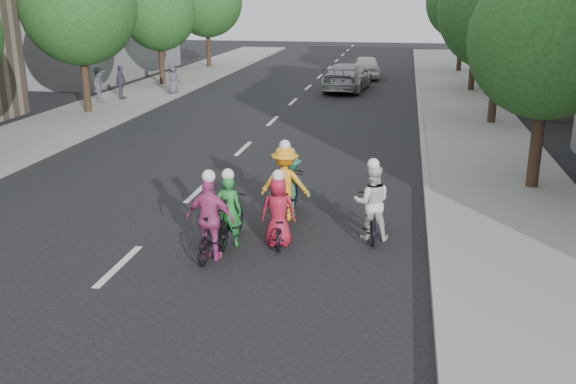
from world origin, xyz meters
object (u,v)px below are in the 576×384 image
(cyclist_1, at_px, (290,189))
(spectator_1, at_px, (121,82))
(follow_car_trail, at_px, (366,67))
(spectator_0, at_px, (100,85))
(spectator_2, at_px, (173,79))
(cyclist_0, at_px, (372,210))
(cyclist_3, at_px, (279,218))
(cyclist_2, at_px, (211,226))
(follow_car_lead, at_px, (347,77))
(cyclist_5, at_px, (285,190))
(cyclist_4, at_px, (230,217))

(cyclist_1, distance_m, spectator_1, 18.47)
(follow_car_trail, distance_m, spectator_1, 15.81)
(cyclist_1, relative_size, spectator_0, 1.06)
(spectator_2, bearing_deg, cyclist_1, -134.09)
(cyclist_0, bearing_deg, follow_car_trail, -92.11)
(cyclist_0, height_order, spectator_0, spectator_0)
(cyclist_3, bearing_deg, spectator_1, -64.49)
(cyclist_2, xyz_separation_m, follow_car_trail, (1.22, 29.00, 0.03))
(cyclist_1, distance_m, follow_car_lead, 20.59)
(follow_car_lead, relative_size, spectator_2, 3.38)
(cyclist_5, distance_m, spectator_2, 19.44)
(cyclist_0, height_order, cyclist_5, cyclist_5)
(cyclist_1, relative_size, cyclist_4, 1.00)
(cyclist_4, xyz_separation_m, follow_car_lead, (0.41, 22.59, 0.14))
(follow_car_lead, distance_m, spectator_1, 11.89)
(cyclist_0, distance_m, follow_car_lead, 21.87)
(follow_car_lead, bearing_deg, cyclist_1, 97.03)
(cyclist_2, xyz_separation_m, cyclist_4, (0.16, 0.83, -0.08))
(spectator_1, bearing_deg, cyclist_0, -140.37)
(cyclist_3, relative_size, spectator_1, 1.02)
(cyclist_1, xyz_separation_m, cyclist_4, (-0.92, -2.01, -0.05))
(follow_car_lead, bearing_deg, cyclist_5, 96.83)
(cyclist_2, bearing_deg, spectator_1, -55.98)
(cyclist_4, bearing_deg, spectator_2, -64.25)
(cyclist_2, bearing_deg, follow_car_lead, -86.45)
(follow_car_lead, bearing_deg, spectator_2, 28.41)
(cyclist_1, distance_m, cyclist_5, 0.26)
(spectator_0, bearing_deg, cyclist_4, -147.65)
(spectator_2, bearing_deg, cyclist_5, -134.61)
(cyclist_1, height_order, cyclist_5, cyclist_5)
(spectator_1, height_order, spectator_2, spectator_1)
(cyclist_4, bearing_deg, cyclist_2, 81.94)
(cyclist_2, bearing_deg, cyclist_1, -105.83)
(follow_car_lead, relative_size, follow_car_trail, 1.23)
(cyclist_0, relative_size, cyclist_5, 0.94)
(cyclist_0, relative_size, cyclist_2, 0.97)
(cyclist_3, relative_size, follow_car_lead, 0.32)
(spectator_0, bearing_deg, follow_car_lead, -59.35)
(follow_car_lead, relative_size, spectator_1, 3.16)
(cyclist_0, distance_m, cyclist_1, 2.29)
(cyclist_2, xyz_separation_m, spectator_0, (-10.37, 16.56, 0.31))
(cyclist_0, relative_size, follow_car_lead, 0.35)
(cyclist_1, distance_m, follow_car_trail, 26.16)
(cyclist_1, height_order, follow_car_lead, cyclist_1)
(cyclist_4, xyz_separation_m, follow_car_trail, (1.06, 28.17, 0.11))
(cyclist_3, bearing_deg, cyclist_5, -92.21)
(cyclist_2, relative_size, spectator_0, 1.10)
(cyclist_0, relative_size, follow_car_trail, 0.43)
(cyclist_0, height_order, follow_car_trail, cyclist_0)
(cyclist_3, xyz_separation_m, spectator_0, (-11.55, 15.58, 0.42))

